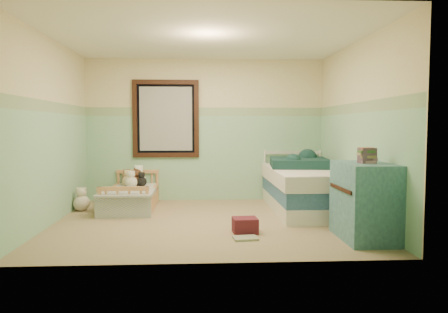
{
  "coord_description": "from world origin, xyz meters",
  "views": [
    {
      "loc": [
        -0.1,
        -5.84,
        1.31
      ],
      "look_at": [
        0.25,
        0.35,
        0.88
      ],
      "focal_mm": 34.37,
      "sensor_mm": 36.0,
      "label": 1
    }
  ],
  "objects": [
    {
      "name": "twin_boxspring",
      "position": [
        1.55,
        0.69,
        0.33
      ],
      "size": [
        1.06,
        2.12,
        0.22
      ],
      "primitive_type": "cube",
      "color": "navy",
      "rests_on": "twin_bed_frame"
    },
    {
      "name": "twin_mattress",
      "position": [
        1.55,
        0.69,
        0.55
      ],
      "size": [
        1.1,
        2.16,
        0.22
      ],
      "primitive_type": "cube",
      "color": "white",
      "rests_on": "twin_boxspring"
    },
    {
      "name": "patchwork_quilt",
      "position": [
        -1.21,
        0.59,
        0.33
      ],
      "size": [
        0.8,
        0.74,
        0.03
      ],
      "primitive_type": "cube",
      "color": "#6D8BBB",
      "rests_on": "toddler_mattress"
    },
    {
      "name": "red_pillow",
      "position": [
        0.45,
        -0.64,
        0.09
      ],
      "size": [
        0.32,
        0.28,
        0.19
      ],
      "primitive_type": "cube",
      "rotation": [
        0.0,
        0.0,
        0.07
      ],
      "color": "maroon",
      "rests_on": "floor"
    },
    {
      "name": "plush_bed_dark",
      "position": [
        -1.08,
        1.33,
        0.39
      ],
      "size": [
        0.16,
        0.16,
        0.16
      ],
      "primitive_type": "sphere",
      "color": "black",
      "rests_on": "toddler_mattress"
    },
    {
      "name": "twin_bed_frame",
      "position": [
        1.55,
        0.69,
        0.11
      ],
      "size": [
        1.06,
        2.12,
        0.22
      ],
      "primitive_type": "cube",
      "color": "silver",
      "rests_on": "floor"
    },
    {
      "name": "ceiling",
      "position": [
        0.0,
        0.0,
        2.51
      ],
      "size": [
        4.2,
        3.6,
        0.02
      ],
      "primitive_type": "cube",
      "color": "white",
      "rests_on": "wall_back"
    },
    {
      "name": "dresser",
      "position": [
        1.81,
        -1.01,
        0.45
      ],
      "size": [
        0.56,
        0.89,
        0.89
      ],
      "primitive_type": "cube",
      "color": "#355A6A",
      "rests_on": "floor"
    },
    {
      "name": "wall_front",
      "position": [
        0.0,
        -1.8,
        1.25
      ],
      "size": [
        4.2,
        0.04,
        2.5
      ],
      "primitive_type": "cube",
      "color": "beige",
      "rests_on": "floor"
    },
    {
      "name": "plush_bed_brown",
      "position": [
        -1.36,
        1.55,
        0.4
      ],
      "size": [
        0.18,
        0.18,
        0.18
      ],
      "primitive_type": "sphere",
      "color": "brown",
      "rests_on": "toddler_mattress"
    },
    {
      "name": "window_blinds",
      "position": [
        -0.7,
        1.77,
        1.45
      ],
      "size": [
        0.92,
        0.01,
        1.12
      ],
      "primitive_type": "cube",
      "color": "#BBBBB7",
      "rests_on": "window_frame"
    },
    {
      "name": "window_frame",
      "position": [
        -0.7,
        1.76,
        1.45
      ],
      "size": [
        1.16,
        0.06,
        1.36
      ],
      "primitive_type": "cube",
      "color": "black",
      "rests_on": "wall_back"
    },
    {
      "name": "wall_back",
      "position": [
        0.0,
        1.8,
        1.25
      ],
      "size": [
        4.2,
        0.04,
        2.5
      ],
      "primitive_type": "cube",
      "color": "beige",
      "rests_on": "floor"
    },
    {
      "name": "plush_bed_white",
      "position": [
        -1.16,
        1.55,
        0.43
      ],
      "size": [
        0.23,
        0.23,
        0.23
      ],
      "primitive_type": "sphere",
      "color": "white",
      "rests_on": "toddler_mattress"
    },
    {
      "name": "extra_plush_2",
      "position": [
        -1.16,
        1.42,
        0.4
      ],
      "size": [
        0.17,
        0.17,
        0.17
      ],
      "primitive_type": "sphere",
      "color": "brown",
      "rests_on": "toddler_mattress"
    },
    {
      "name": "toddler_mattress",
      "position": [
        -1.21,
        1.05,
        0.25
      ],
      "size": [
        0.68,
        1.42,
        0.12
      ],
      "primitive_type": "cube",
      "color": "silver",
      "rests_on": "toddler_bed_frame"
    },
    {
      "name": "extra_plush_1",
      "position": [
        -1.17,
        1.52,
        0.41
      ],
      "size": [
        0.2,
        0.2,
        0.2
      ],
      "primitive_type": "sphere",
      "color": "brown",
      "rests_on": "toddler_mattress"
    },
    {
      "name": "plush_floor_tan",
      "position": [
        -1.6,
        0.73,
        0.12
      ],
      "size": [
        0.25,
        0.25,
        0.25
      ],
      "primitive_type": "sphere",
      "color": "#D6B988",
      "rests_on": "floor"
    },
    {
      "name": "toddler_bed_frame",
      "position": [
        -1.21,
        1.05,
        0.1
      ],
      "size": [
        0.74,
        1.48,
        0.19
      ],
      "primitive_type": "cube",
      "color": "#B67951",
      "rests_on": "floor"
    },
    {
      "name": "wall_left",
      "position": [
        -2.1,
        0.0,
        1.25
      ],
      "size": [
        0.04,
        3.6,
        2.5
      ],
      "primitive_type": "cube",
      "color": "beige",
      "rests_on": "floor"
    },
    {
      "name": "teal_blanket",
      "position": [
        1.5,
        0.99,
        0.73
      ],
      "size": [
        1.0,
        1.05,
        0.14
      ],
      "primitive_type": "cube",
      "rotation": [
        0.0,
        0.0,
        -0.11
      ],
      "color": "black",
      "rests_on": "twin_mattress"
    },
    {
      "name": "wall_right",
      "position": [
        2.1,
        0.0,
        1.25
      ],
      "size": [
        0.04,
        3.6,
        2.5
      ],
      "primitive_type": "cube",
      "color": "beige",
      "rests_on": "floor"
    },
    {
      "name": "border_strip",
      "position": [
        0.0,
        1.79,
        1.57
      ],
      "size": [
        4.2,
        0.01,
        0.15
      ],
      "primitive_type": "cube",
      "color": "#477849",
      "rests_on": "wall_back"
    },
    {
      "name": "plush_floor_cream",
      "position": [
        -1.95,
        0.88,
        0.12
      ],
      "size": [
        0.25,
        0.25,
        0.25
      ],
      "primitive_type": "sphere",
      "color": "beige",
      "rests_on": "floor"
    },
    {
      "name": "extra_plush_0",
      "position": [
        -1.22,
        1.15,
        0.41
      ],
      "size": [
        0.2,
        0.2,
        0.2
      ],
      "primitive_type": "sphere",
      "color": "beige",
      "rests_on": "toddler_mattress"
    },
    {
      "name": "floor_book",
      "position": [
        0.43,
        -0.94,
        0.01
      ],
      "size": [
        0.3,
        0.24,
        0.03
      ],
      "primitive_type": "cube",
      "rotation": [
        0.0,
        0.0,
        0.11
      ],
      "color": "gold",
      "rests_on": "floor"
    },
    {
      "name": "wainscot_mint",
      "position": [
        0.0,
        1.79,
        0.75
      ],
      "size": [
        4.2,
        0.01,
        1.5
      ],
      "primitive_type": "cube",
      "color": "#87C793",
      "rests_on": "floor"
    },
    {
      "name": "book_stack",
      "position": [
        1.81,
        -1.05,
        0.98
      ],
      "size": [
        0.19,
        0.16,
        0.17
      ],
      "primitive_type": "cube",
      "rotation": [
        0.0,
        0.0,
        0.14
      ],
      "color": "brown",
      "rests_on": "dresser"
    },
    {
      "name": "floor",
      "position": [
        0.0,
        0.0,
        -0.01
      ],
      "size": [
        4.2,
        3.6,
        0.02
      ],
      "primitive_type": "cube",
      "color": "olive",
      "rests_on": "ground"
    },
    {
      "name": "plush_bed_tan",
      "position": [
        -1.31,
        1.33,
        0.41
      ],
      "size": [
        0.19,
        0.19,
        0.19
      ],
      "primitive_type": "sphere",
      "color": "#D6B988",
      "rests_on": "toddler_mattress"
    }
  ]
}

